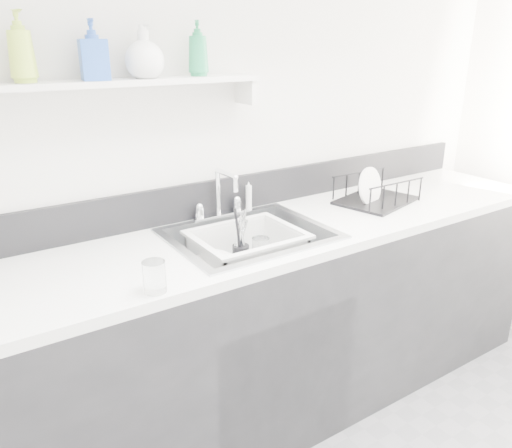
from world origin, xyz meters
TOP-DOWN VIEW (x-y plane):
  - room_shell at (0.00, 0.39)m, footprint 3.50×3.00m
  - counter_run at (0.00, 1.19)m, footprint 3.20×0.62m
  - backsplash at (0.00, 1.49)m, footprint 3.20×0.02m
  - sink at (0.00, 1.19)m, footprint 0.64×0.52m
  - faucet at (0.00, 1.44)m, footprint 0.26×0.18m
  - side_sprayer at (0.16, 1.44)m, footprint 0.03×0.03m
  - wall_shelf at (-0.35, 1.42)m, footprint 1.00×0.16m
  - wash_tub at (-0.00, 1.21)m, footprint 0.50×0.44m
  - plate_stack at (-0.14, 1.17)m, footprint 0.25×0.24m
  - utensil_cup at (-0.01, 1.24)m, footprint 0.07×0.07m
  - ladle at (-0.09, 1.19)m, footprint 0.28×0.20m
  - tumbler_in_tub at (0.08, 1.22)m, footprint 0.09×0.09m
  - tumbler_counter at (-0.51, 0.94)m, footprint 0.09×0.09m
  - dish_rack at (0.75, 1.22)m, footprint 0.43×0.37m
  - bowl_small at (0.08, 1.11)m, footprint 0.14×0.14m
  - soap_bottle_a at (-0.72, 1.42)m, footprint 0.11×0.11m
  - soap_bottle_b at (-0.49, 1.40)m, footprint 0.10×0.11m
  - soap_bottle_c at (-0.31, 1.40)m, footprint 0.17×0.17m
  - soap_bottle_d at (-0.09, 1.41)m, footprint 0.10×0.10m

SIDE VIEW (x-z plane):
  - counter_run at x=0.00m, z-range 0.00..0.92m
  - bowl_small at x=0.08m, z-range 0.77..0.80m
  - plate_stack at x=-0.14m, z-range 0.74..0.84m
  - ladle at x=-0.09m, z-range 0.77..0.84m
  - utensil_cup at x=-0.01m, z-range 0.70..0.94m
  - tumbler_in_tub at x=0.08m, z-range 0.77..0.88m
  - sink at x=0.00m, z-range 0.73..0.93m
  - wash_tub at x=0.00m, z-range 0.75..0.92m
  - tumbler_counter at x=-0.51m, z-range 0.92..1.02m
  - faucet at x=0.00m, z-range 0.87..1.09m
  - dish_rack at x=0.75m, z-range 0.92..1.05m
  - side_sprayer at x=0.16m, z-range 0.92..1.06m
  - backsplash at x=0.00m, z-range 0.92..1.08m
  - wall_shelf at x=-0.35m, z-range 1.45..1.57m
  - soap_bottle_c at x=-0.31m, z-range 1.53..1.71m
  - soap_bottle_b at x=-0.49m, z-range 1.53..1.73m
  - soap_bottle_d at x=-0.09m, z-range 1.53..1.74m
  - soap_bottle_a at x=-0.72m, z-range 1.53..1.75m
  - room_shell at x=0.00m, z-range 0.38..2.98m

